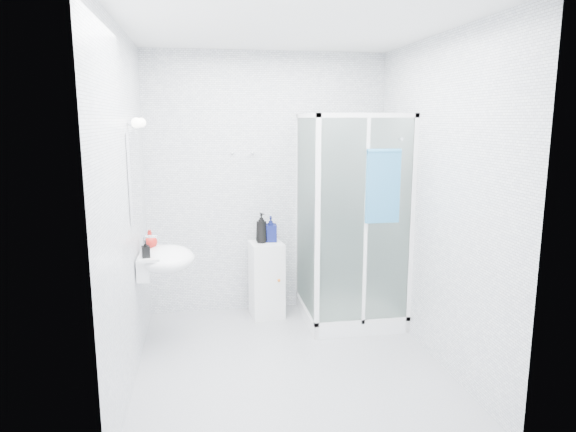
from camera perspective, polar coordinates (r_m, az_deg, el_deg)
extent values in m
cube|color=white|center=(3.92, 0.14, 1.20)|extent=(2.40, 2.60, 2.60)
cube|color=#ACAEB1|center=(4.32, 0.13, -16.02)|extent=(2.40, 2.60, 0.01)
cube|color=white|center=(3.92, 0.15, 20.27)|extent=(2.40, 2.60, 0.01)
cube|color=white|center=(5.22, 6.79, -10.59)|extent=(0.90, 0.90, 0.12)
cube|color=white|center=(4.76, 2.24, 11.09)|extent=(0.04, 0.90, 0.04)
cube|color=white|center=(4.45, 8.92, 11.00)|extent=(0.90, 0.04, 0.04)
cube|color=white|center=(4.44, 3.29, -1.63)|extent=(0.04, 0.04, 2.00)
cube|color=white|center=(4.84, 2.04, -0.11)|extent=(0.02, 0.82, 1.84)
cube|color=white|center=(4.54, 8.62, -0.95)|extent=(0.82, 0.02, 1.84)
cube|color=white|center=(4.54, 8.58, -0.93)|extent=(0.03, 0.04, 1.84)
cylinder|color=silver|center=(5.27, 5.90, 4.14)|extent=(0.02, 0.02, 1.00)
cylinder|color=silver|center=(5.21, 6.09, 9.24)|extent=(0.09, 0.05, 0.09)
cylinder|color=silver|center=(5.36, 6.27, 0.99)|extent=(0.12, 0.04, 0.12)
cylinder|color=silver|center=(4.52, 12.42, 8.34)|extent=(0.03, 0.05, 0.03)
cube|color=white|center=(4.45, -15.59, -5.32)|extent=(0.10, 0.40, 0.18)
ellipsoid|color=white|center=(4.42, -13.30, -4.64)|extent=(0.46, 0.56, 0.20)
cube|color=white|center=(4.41, -14.88, -4.05)|extent=(0.16, 0.50, 0.02)
cylinder|color=silver|center=(4.40, -15.71, -3.06)|extent=(0.04, 0.04, 0.16)
cylinder|color=silver|center=(4.38, -15.10, -2.22)|extent=(0.12, 0.02, 0.02)
cube|color=white|center=(4.31, -16.69, 4.31)|extent=(0.02, 0.60, 0.70)
cylinder|color=silver|center=(4.13, -17.05, 9.88)|extent=(0.05, 0.04, 0.04)
sphere|color=white|center=(4.12, -16.50, 9.91)|extent=(0.08, 0.08, 0.08)
cylinder|color=silver|center=(4.45, -16.54, 9.93)|extent=(0.05, 0.04, 0.04)
sphere|color=white|center=(4.44, -16.02, 9.95)|extent=(0.08, 0.08, 0.08)
cylinder|color=silver|center=(5.10, -6.23, 6.96)|extent=(0.02, 0.04, 0.02)
sphere|color=silver|center=(5.07, -6.21, 6.94)|extent=(0.03, 0.03, 0.03)
cylinder|color=silver|center=(5.11, -3.98, 7.00)|extent=(0.02, 0.04, 0.02)
sphere|color=silver|center=(5.09, -3.95, 6.99)|extent=(0.03, 0.03, 0.03)
cube|color=white|center=(5.15, -2.40, -7.06)|extent=(0.34, 0.34, 0.75)
cube|color=white|center=(5.01, -2.18, -7.58)|extent=(0.28, 0.04, 0.64)
sphere|color=orange|center=(4.99, -1.01, -7.17)|extent=(0.03, 0.03, 0.03)
cube|color=teal|center=(4.48, 10.50, 3.14)|extent=(0.30, 0.04, 0.62)
cylinder|color=teal|center=(4.45, 10.64, 7.08)|extent=(0.30, 0.04, 0.04)
imported|color=black|center=(5.02, -2.97, -1.32)|extent=(0.15, 0.15, 0.30)
imported|color=#0D144E|center=(5.07, -1.92, -1.43)|extent=(0.13, 0.13, 0.25)
imported|color=#B21914|center=(4.52, -15.10, -2.50)|extent=(0.14, 0.14, 0.16)
imported|color=black|center=(4.24, -15.54, -3.57)|extent=(0.07, 0.07, 0.14)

